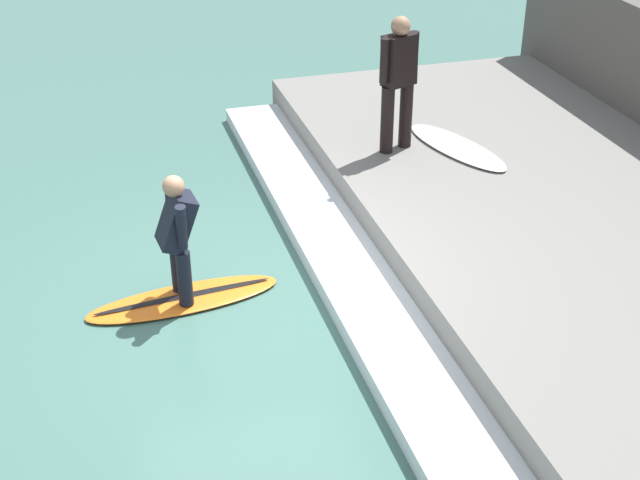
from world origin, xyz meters
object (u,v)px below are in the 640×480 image
Objects in this scene: surfboard_waiting_near at (457,147)px; surfboard_riding at (184,299)px; surfer_waiting_near at (398,77)px; surfer_riding at (178,232)px.

surfboard_riding is at bearing -154.82° from surfboard_waiting_near.
surfboard_riding is at bearing -146.59° from surfer_waiting_near.
surfboard_waiting_near reaches higher than surfboard_riding.
surfer_waiting_near is at bearing 163.51° from surfboard_waiting_near.
surfboard_waiting_near is (0.76, -0.23, -0.94)m from surfer_waiting_near.
surfer_riding reaches higher than surfboard_riding.
surfboard_riding is 0.80m from surfer_riding.
surfer_waiting_near is at bearing 33.41° from surfer_riding.
surfboard_riding is 4.28m from surfboard_waiting_near.
surfer_riding is at bearing -154.82° from surfboard_waiting_near.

